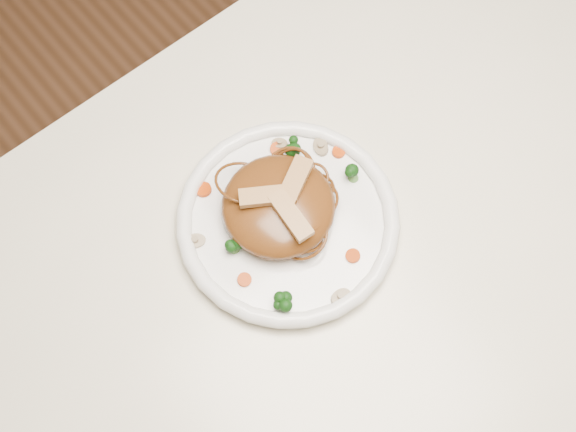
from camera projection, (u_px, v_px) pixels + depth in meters
ground at (338, 362)px, 1.63m from camera, size 4.00×4.00×0.00m
table at (367, 262)px, 1.03m from camera, size 1.20×0.80×0.75m
plate at (288, 223)px, 0.94m from camera, size 0.31×0.31×0.02m
noodle_mound at (278, 206)px, 0.92m from camera, size 0.16×0.16×0.05m
chicken_a at (293, 184)px, 0.89m from camera, size 0.08×0.05×0.01m
chicken_b at (267, 196)px, 0.89m from camera, size 0.07×0.06×0.01m
chicken_c at (291, 215)px, 0.88m from camera, size 0.03×0.07×0.01m
broccoli_0 at (294, 148)px, 0.96m from camera, size 0.03×0.03×0.03m
broccoli_1 at (233, 245)px, 0.91m from camera, size 0.03×0.03×0.03m
broccoli_2 at (283, 302)px, 0.88m from camera, size 0.03×0.03×0.03m
broccoli_3 at (354, 172)px, 0.94m from camera, size 0.04×0.04×0.03m
carrot_0 at (277, 149)px, 0.97m from camera, size 0.03×0.03×0.00m
carrot_1 at (244, 280)px, 0.90m from camera, size 0.02×0.02×0.00m
carrot_2 at (339, 152)px, 0.97m from camera, size 0.02×0.02×0.00m
carrot_3 at (203, 189)px, 0.95m from camera, size 0.02×0.02×0.00m
carrot_4 at (353, 256)px, 0.91m from camera, size 0.02×0.02×0.00m
mushroom_0 at (341, 297)px, 0.89m from camera, size 0.03×0.03×0.01m
mushroom_1 at (321, 147)px, 0.97m from camera, size 0.04×0.04×0.01m
mushroom_2 at (195, 241)px, 0.92m from camera, size 0.03×0.03×0.01m
mushroom_3 at (280, 144)px, 0.97m from camera, size 0.03×0.03×0.01m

